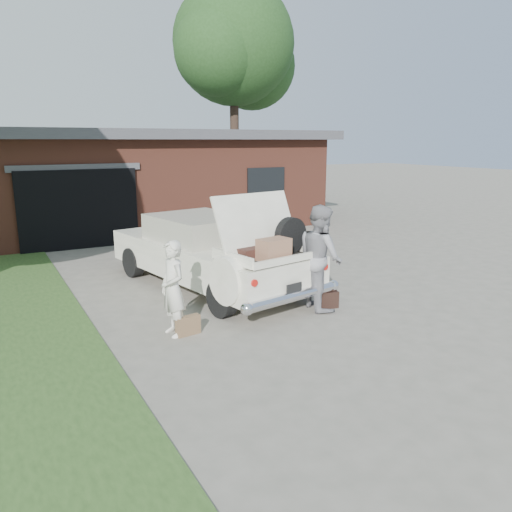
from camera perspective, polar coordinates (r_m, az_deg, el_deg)
ground at (r=8.10m, az=2.09°, el=-8.45°), size 90.00×90.00×0.00m
house at (r=18.61m, az=-13.98°, el=8.69°), size 12.80×7.80×3.30m
tree_right at (r=26.06m, az=-2.38°, el=22.41°), size 6.73×5.85×10.45m
sedan at (r=10.26m, az=-5.34°, el=0.53°), size 2.84×5.38×2.05m
woman_left at (r=7.77m, az=-9.48°, el=-3.70°), size 0.42×0.59×1.50m
woman_right at (r=8.96m, az=7.35°, el=-0.13°), size 0.85×1.02×1.88m
suitcase_left at (r=7.92m, az=-7.78°, el=-7.88°), size 0.41×0.19×0.30m
suitcase_right at (r=9.14m, az=8.19°, el=-5.01°), size 0.41×0.21×0.31m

